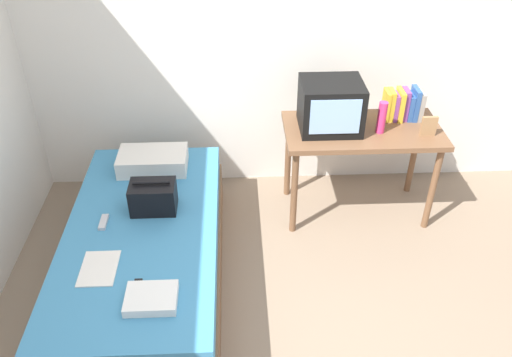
# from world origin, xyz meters

# --- Properties ---
(wall_back) EXTENTS (5.20, 0.10, 2.60)m
(wall_back) POSITION_xyz_m (0.00, 2.00, 1.30)
(wall_back) COLOR silver
(wall_back) RESTS_ON ground
(bed) EXTENTS (1.00, 2.00, 0.48)m
(bed) POSITION_xyz_m (-0.96, 0.71, 0.24)
(bed) COLOR brown
(bed) RESTS_ON ground
(desk) EXTENTS (1.16, 0.60, 0.76)m
(desk) POSITION_xyz_m (0.61, 1.45, 0.66)
(desk) COLOR brown
(desk) RESTS_ON ground
(tv) EXTENTS (0.44, 0.39, 0.36)m
(tv) POSITION_xyz_m (0.35, 1.47, 0.94)
(tv) COLOR black
(tv) RESTS_ON desk
(water_bottle) EXTENTS (0.06, 0.06, 0.24)m
(water_bottle) POSITION_xyz_m (0.71, 1.39, 0.88)
(water_bottle) COLOR #E53372
(water_bottle) RESTS_ON desk
(book_row) EXTENTS (0.29, 0.17, 0.24)m
(book_row) POSITION_xyz_m (0.93, 1.59, 0.87)
(book_row) COLOR gold
(book_row) RESTS_ON desk
(picture_frame) EXTENTS (0.11, 0.02, 0.15)m
(picture_frame) POSITION_xyz_m (1.04, 1.33, 0.83)
(picture_frame) COLOR #9E754C
(picture_frame) RESTS_ON desk
(pillow) EXTENTS (0.50, 0.31, 0.13)m
(pillow) POSITION_xyz_m (-0.95, 1.40, 0.55)
(pillow) COLOR silver
(pillow) RESTS_ON bed
(handbag) EXTENTS (0.30, 0.20, 0.23)m
(handbag) POSITION_xyz_m (-0.89, 0.91, 0.59)
(handbag) COLOR black
(handbag) RESTS_ON bed
(magazine) EXTENTS (0.21, 0.29, 0.01)m
(magazine) POSITION_xyz_m (-1.15, 0.35, 0.49)
(magazine) COLOR white
(magazine) RESTS_ON bed
(remote_dark) EXTENTS (0.04, 0.16, 0.02)m
(remote_dark) POSITION_xyz_m (-0.91, 0.16, 0.50)
(remote_dark) COLOR black
(remote_dark) RESTS_ON bed
(remote_silver) EXTENTS (0.04, 0.14, 0.02)m
(remote_silver) POSITION_xyz_m (-1.20, 0.77, 0.50)
(remote_silver) COLOR #B7B7BC
(remote_silver) RESTS_ON bed
(folded_towel) EXTENTS (0.28, 0.22, 0.05)m
(folded_towel) POSITION_xyz_m (-0.82, 0.09, 0.51)
(folded_towel) COLOR white
(folded_towel) RESTS_ON bed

